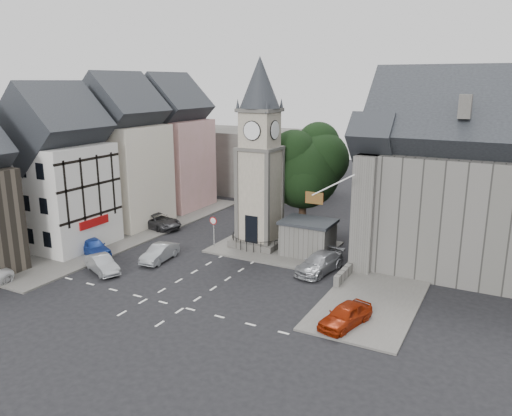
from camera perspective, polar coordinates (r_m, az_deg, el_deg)
The scene contains 23 objects.
ground at distance 38.18m, azimuth -5.19°, elevation -7.66°, with size 120.00×120.00×0.00m, color black.
pavement_west at distance 49.90m, azimuth -13.54°, elevation -2.60°, with size 6.00×30.00×0.14m, color #595651.
pavement_east at distance 40.85m, azimuth 15.62°, elevation -6.55°, with size 6.00×26.00×0.14m, color #595651.
central_island at distance 44.00m, azimuth 2.15°, elevation -4.48°, with size 10.00×8.00×0.16m, color #595651.
road_markings at distance 34.10m, azimuth -10.30°, elevation -10.64°, with size 20.00×8.00×0.01m, color silver.
clock_tower at distance 42.76m, azimuth 0.42°, elevation 6.08°, with size 4.86×4.86×16.25m.
stone_shelter at distance 41.85m, azimuth 5.95°, elevation -3.43°, with size 4.30×3.30×3.08m.
town_tree at distance 46.59m, azimuth 5.47°, elevation 5.27°, with size 7.20×7.20×10.80m.
warning_sign_post at distance 43.47m, azimuth -4.90°, elevation -2.07°, with size 0.70×0.19×2.85m.
terrace_pink at distance 57.96m, azimuth -9.64°, elevation 6.53°, with size 8.10×7.60×12.80m.
terrace_cream at distance 51.91m, azimuth -15.01°, elevation 5.34°, with size 8.10×7.60×12.80m.
terrace_tudor at distance 46.52m, azimuth -21.64°, elevation 3.32°, with size 8.10×7.60×12.00m.
backdrop_west at distance 66.41m, azimuth -0.82°, elevation 5.45°, with size 20.00×10.00×8.00m, color #4C4944.
east_building at distance 41.53m, azimuth 21.94°, elevation 2.18°, with size 14.40×11.40×12.60m.
east_boundary_wall at distance 43.15m, azimuth 12.60°, elevation -4.69°, with size 0.40×16.00×0.90m, color #5D5C56.
flagpole at distance 36.21m, azimuth 8.78°, elevation 2.59°, with size 3.68×0.10×2.74m.
car_west_blue at distance 44.32m, azimuth -18.12°, elevation -4.20°, with size 1.70×4.21×1.44m, color #1B3B96.
car_west_silver at distance 40.17m, azimuth -17.20°, elevation -6.14°, with size 1.38×3.96×1.30m, color #979A9E.
car_west_grey at distance 50.55m, azimuth -11.24°, elevation -1.46°, with size 2.46×5.34×1.48m, color #2A2A2D.
car_island_silver at distance 41.52m, azimuth -10.95°, elevation -5.05°, with size 1.42×4.06×1.34m, color #9DA2A6.
car_island_east at distance 38.73m, azimuth 7.27°, elevation -6.25°, with size 2.03×5.00×1.45m, color #929599.
car_east_red at distance 30.88m, azimuth 10.19°, elevation -11.98°, with size 1.64×4.09×1.39m, color maroon.
pedestrian at distance 41.43m, azimuth 15.27°, elevation -5.01°, with size 0.66×0.43×1.80m, color beige.
Camera 1 is at (19.50, -29.56, 14.28)m, focal length 35.00 mm.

